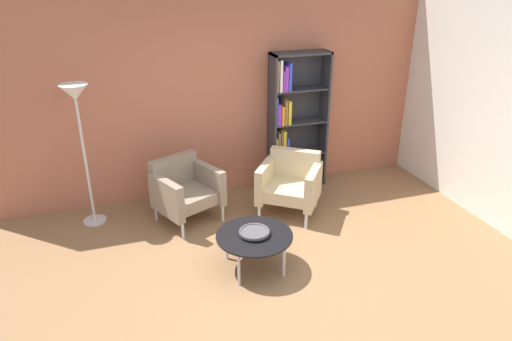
% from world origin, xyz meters
% --- Properties ---
extents(ground_plane, '(8.32, 8.32, 0.00)m').
position_xyz_m(ground_plane, '(0.00, 0.00, 0.00)').
color(ground_plane, olive).
extents(brick_back_panel, '(6.40, 0.12, 2.90)m').
position_xyz_m(brick_back_panel, '(0.00, 2.46, 1.45)').
color(brick_back_panel, '#B2664C').
rests_on(brick_back_panel, ground_plane).
extents(plaster_right_partition, '(0.12, 5.20, 2.90)m').
position_xyz_m(plaster_right_partition, '(2.86, 0.60, 1.45)').
color(plaster_right_partition, silver).
rests_on(plaster_right_partition, ground_plane).
extents(bookshelf_tall, '(0.80, 0.30, 1.90)m').
position_xyz_m(bookshelf_tall, '(0.88, 2.25, 0.95)').
color(bookshelf_tall, '#333338').
rests_on(bookshelf_tall, ground_plane).
extents(coffee_table_low, '(0.80, 0.80, 0.40)m').
position_xyz_m(coffee_table_low, '(-0.23, 0.47, 0.37)').
color(coffee_table_low, black).
rests_on(coffee_table_low, ground_plane).
extents(decorative_bowl, '(0.32, 0.32, 0.05)m').
position_xyz_m(decorative_bowl, '(-0.23, 0.47, 0.43)').
color(decorative_bowl, '#4C4C51').
rests_on(decorative_bowl, coffee_table_low).
extents(armchair_spare_guest, '(0.91, 0.88, 0.78)m').
position_xyz_m(armchair_spare_guest, '(-0.73, 1.72, 0.41)').
color(armchair_spare_guest, gray).
rests_on(armchair_spare_guest, ground_plane).
extents(armchair_corner_red, '(0.95, 0.94, 0.78)m').
position_xyz_m(armchair_corner_red, '(0.58, 1.49, 0.41)').
color(armchair_corner_red, '#C6B289').
rests_on(armchair_corner_red, ground_plane).
extents(floor_lamp_torchiere, '(0.32, 0.32, 1.74)m').
position_xyz_m(floor_lamp_torchiere, '(-1.84, 2.00, 1.45)').
color(floor_lamp_torchiere, silver).
rests_on(floor_lamp_torchiere, ground_plane).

